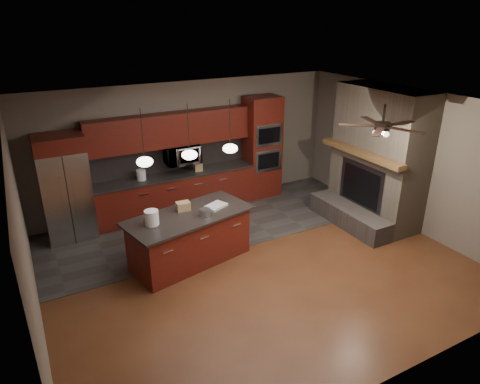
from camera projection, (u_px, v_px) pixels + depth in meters
ground at (257, 264)px, 7.58m from camera, size 7.00×7.00×0.00m
ceiling at (259, 106)px, 6.50m from camera, size 7.00×6.00×0.02m
back_wall at (189, 145)px, 9.47m from camera, size 7.00×0.02×2.80m
right_wall at (408, 159)px, 8.57m from camera, size 0.02×6.00×2.80m
left_wall at (24, 240)px, 5.51m from camera, size 0.02×6.00×2.80m
slate_tile_patch at (214, 223)px, 9.04m from camera, size 7.00×2.40×0.01m
fireplace_column at (376, 162)px, 8.73m from camera, size 1.30×2.10×2.80m
back_cabinetry at (174, 174)px, 9.25m from camera, size 3.59×0.64×2.20m
oven_tower at (262, 147)px, 10.05m from camera, size 0.80×0.63×2.38m
microwave at (182, 154)px, 9.19m from camera, size 0.73×0.41×0.50m
refrigerator at (65, 188)px, 8.12m from camera, size 0.89×0.75×2.07m
kitchen_island at (190, 238)px, 7.49m from camera, size 2.35×1.44×0.92m
white_bucket at (152, 218)px, 6.92m from camera, size 0.27×0.27×0.25m
paint_can at (205, 212)px, 7.25m from camera, size 0.19×0.19×0.13m
paint_tray at (216, 206)px, 7.60m from camera, size 0.45×0.39×0.04m
cardboard_box at (183, 206)px, 7.45m from camera, size 0.25×0.19×0.15m
counter_bucket at (141, 175)px, 8.85m from camera, size 0.24×0.24×0.22m
counter_box at (199, 167)px, 9.37m from camera, size 0.19×0.16×0.18m
pendant_left at (145, 162)px, 6.67m from camera, size 0.26×0.26×0.92m
pendant_center at (189, 155)px, 6.99m from camera, size 0.26×0.26×0.92m
pendant_right at (230, 148)px, 7.32m from camera, size 0.26×0.26×0.92m
ceiling_fan at (382, 126)px, 6.77m from camera, size 1.27×1.33×0.41m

